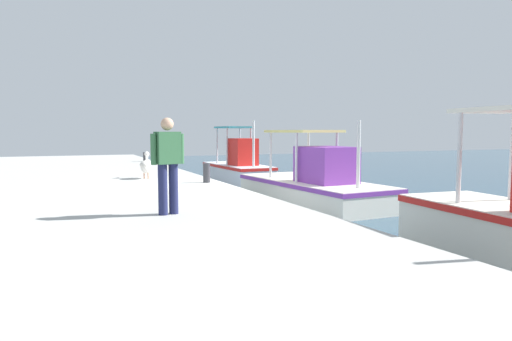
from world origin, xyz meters
TOP-DOWN VIEW (x-y plane):
  - quay_pier at (0.00, -5.00)m, footprint 36.00×10.00m
  - fishing_boat_nearest at (-7.45, 3.05)m, footprint 4.68×1.87m
  - fishing_boat_second at (-0.65, 2.98)m, footprint 6.05×2.60m
  - pelican at (-2.54, -1.83)m, footprint 0.97×0.50m
  - fisherman_standing at (3.85, -2.54)m, footprint 0.32×0.60m
  - mooring_bollard_nearest at (-10.83, -0.45)m, footprint 0.23×0.23m
  - mooring_bollard_second at (-0.76, -0.45)m, footprint 0.20×0.20m

SIDE VIEW (x-z plane):
  - quay_pier at x=0.00m, z-range 0.00..0.80m
  - fishing_boat_second at x=-0.65m, z-range -0.68..1.87m
  - fishing_boat_nearest at x=-7.45m, z-range -0.70..1.99m
  - mooring_bollard_nearest at x=-10.83m, z-range 0.80..1.24m
  - mooring_bollard_second at x=-0.76m, z-range 0.80..1.35m
  - pelican at x=-2.54m, z-range 0.79..1.61m
  - fisherman_standing at x=3.85m, z-range 0.89..2.56m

